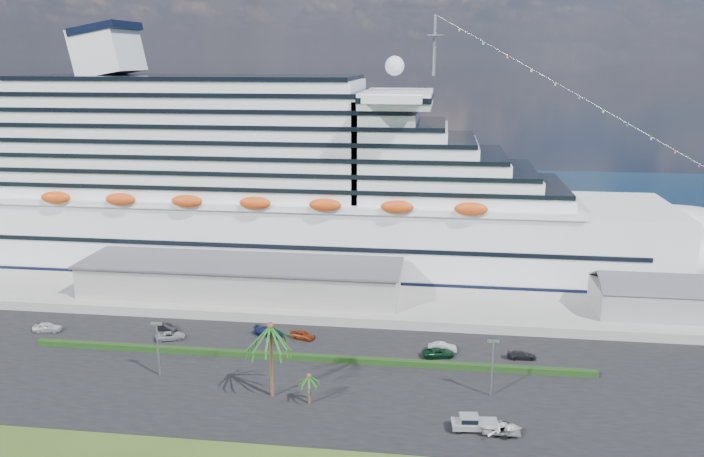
# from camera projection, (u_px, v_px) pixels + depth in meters

# --- Properties ---
(ground) EXTENTS (420.00, 420.00, 0.00)m
(ground) POSITION_uv_depth(u_px,v_px,m) (339.00, 416.00, 89.83)
(ground) COLOR #304818
(ground) RESTS_ON ground
(asphalt_lot) EXTENTS (140.00, 38.00, 0.12)m
(asphalt_lot) POSITION_uv_depth(u_px,v_px,m) (351.00, 378.00, 100.40)
(asphalt_lot) COLOR black
(asphalt_lot) RESTS_ON ground
(wharf) EXTENTS (240.00, 20.00, 1.80)m
(wharf) POSITION_uv_depth(u_px,v_px,m) (371.00, 304.00, 128.09)
(wharf) COLOR gray
(wharf) RESTS_ON ground
(water) EXTENTS (420.00, 160.00, 0.02)m
(water) POSITION_uv_depth(u_px,v_px,m) (401.00, 207.00, 214.87)
(water) COLOR black
(water) RESTS_ON ground
(cruise_ship) EXTENTS (191.00, 38.00, 54.00)m
(cruise_ship) POSITION_uv_depth(u_px,v_px,m) (286.00, 194.00, 150.09)
(cruise_ship) COLOR silver
(cruise_ship) RESTS_ON ground
(terminal_building) EXTENTS (61.00, 15.00, 6.30)m
(terminal_building) POSITION_uv_depth(u_px,v_px,m) (241.00, 278.00, 130.28)
(terminal_building) COLOR gray
(terminal_building) RESTS_ON wharf
(port_shed) EXTENTS (24.00, 12.31, 7.37)m
(port_shed) POSITION_uv_depth(u_px,v_px,m) (665.00, 299.00, 120.61)
(port_shed) COLOR gray
(port_shed) RESTS_ON wharf
(hedge) EXTENTS (88.00, 1.10, 0.90)m
(hedge) POSITION_uv_depth(u_px,v_px,m) (304.00, 357.00, 106.10)
(hedge) COLOR #163210
(hedge) RESTS_ON asphalt_lot
(lamp_post_left) EXTENTS (1.60, 0.35, 8.27)m
(lamp_post_left) POSITION_uv_depth(u_px,v_px,m) (158.00, 342.00, 99.80)
(lamp_post_left) COLOR gray
(lamp_post_left) RESTS_ON asphalt_lot
(lamp_post_right) EXTENTS (1.60, 0.35, 8.27)m
(lamp_post_right) POSITION_uv_depth(u_px,v_px,m) (493.00, 361.00, 93.68)
(lamp_post_right) COLOR gray
(lamp_post_right) RESTS_ON asphalt_lot
(palm_tall) EXTENTS (8.82, 8.82, 11.13)m
(palm_tall) POSITION_uv_depth(u_px,v_px,m) (271.00, 335.00, 92.73)
(palm_tall) COLOR #47301E
(palm_tall) RESTS_ON ground
(palm_short) EXTENTS (3.53, 3.53, 4.56)m
(palm_short) POSITION_uv_depth(u_px,v_px,m) (309.00, 380.00, 91.92)
(palm_short) COLOR #47301E
(palm_short) RESTS_ON ground
(parked_car_0) EXTENTS (4.89, 2.56, 1.59)m
(parked_car_0) POSITION_uv_depth(u_px,v_px,m) (47.00, 327.00, 116.97)
(parked_car_0) COLOR silver
(parked_car_0) RESTS_ON asphalt_lot
(parked_car_1) EXTENTS (4.13, 2.83, 1.29)m
(parked_car_1) POSITION_uv_depth(u_px,v_px,m) (167.00, 327.00, 117.27)
(parked_car_1) COLOR black
(parked_car_1) RESTS_ON asphalt_lot
(parked_car_2) EXTENTS (5.22, 3.76, 1.32)m
(parked_car_2) POSITION_uv_depth(u_px,v_px,m) (170.00, 336.00, 113.70)
(parked_car_2) COLOR #979BA0
(parked_car_2) RESTS_ON asphalt_lot
(parked_car_3) EXTENTS (5.55, 3.76, 1.49)m
(parked_car_3) POSITION_uv_depth(u_px,v_px,m) (269.00, 332.00, 115.18)
(parked_car_3) COLOR #151D4C
(parked_car_3) RESTS_ON asphalt_lot
(parked_car_4) EXTENTS (4.56, 2.93, 1.44)m
(parked_car_4) POSITION_uv_depth(u_px,v_px,m) (302.00, 335.00, 113.96)
(parked_car_4) COLOR maroon
(parked_car_4) RESTS_ON asphalt_lot
(parked_car_5) EXTENTS (4.60, 1.94, 1.48)m
(parked_car_5) POSITION_uv_depth(u_px,v_px,m) (442.00, 347.00, 108.96)
(parked_car_5) COLOR silver
(parked_car_5) RESTS_ON asphalt_lot
(parked_car_6) EXTENTS (5.50, 3.53, 1.41)m
(parked_car_6) POSITION_uv_depth(u_px,v_px,m) (439.00, 353.00, 107.12)
(parked_car_6) COLOR black
(parked_car_6) RESTS_ON asphalt_lot
(parked_car_7) EXTENTS (4.48, 2.11, 1.26)m
(parked_car_7) POSITION_uv_depth(u_px,v_px,m) (521.00, 355.00, 106.46)
(parked_car_7) COLOR black
(parked_car_7) RESTS_ON asphalt_lot
(pickup_truck) EXTENTS (5.92, 2.62, 2.03)m
(pickup_truck) POSITION_uv_depth(u_px,v_px,m) (474.00, 423.00, 85.76)
(pickup_truck) COLOR black
(pickup_truck) RESTS_ON asphalt_lot
(boat_trailer) EXTENTS (5.82, 3.69, 1.68)m
(boat_trailer) POSITION_uv_depth(u_px,v_px,m) (501.00, 428.00, 84.63)
(boat_trailer) COLOR gray
(boat_trailer) RESTS_ON asphalt_lot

